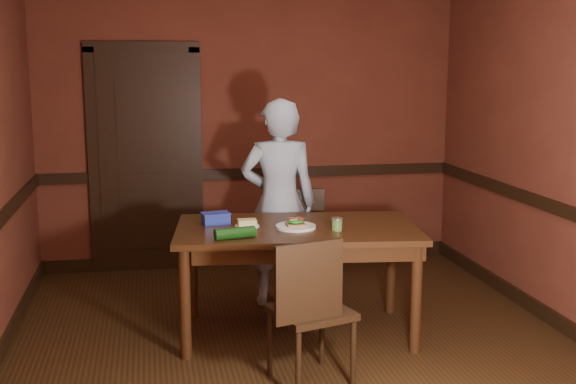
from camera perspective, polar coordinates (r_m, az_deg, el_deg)
name	(u,v)px	position (r m, az deg, el deg)	size (l,w,h in m)	color
floor	(298,350)	(5.12, 0.77, -12.34)	(4.00, 4.50, 0.01)	black
wall_back	(250,127)	(6.97, -2.99, 5.17)	(4.00, 0.02, 2.70)	#5E2A1C
wall_front	(426,237)	(2.64, 10.86, -3.48)	(4.00, 0.02, 2.70)	#5E2A1C
wall_right	(573,150)	(5.53, 21.56, 3.13)	(0.02, 4.50, 2.70)	#5E2A1C
dado_back	(251,173)	(7.01, -2.94, 1.49)	(4.00, 0.03, 0.10)	black
dado_right	(566,212)	(5.59, 21.13, -1.45)	(0.03, 4.50, 0.10)	black
baseboard_back	(252,257)	(7.19, -2.88, -5.14)	(4.00, 0.03, 0.12)	black
baseboard_right	(559,322)	(5.81, 20.59, -9.59)	(0.03, 4.50, 0.12)	black
door	(146,156)	(6.90, -11.20, 2.77)	(1.05, 0.07, 2.20)	black
dining_table	(297,281)	(5.27, 0.71, -7.01)	(1.72, 0.97, 0.81)	#341C0D
chair_far	(306,250)	(5.84, 1.45, -4.60)	(0.44, 0.44, 0.94)	black
chair_near	(311,309)	(4.49, 1.82, -9.21)	(0.44, 0.44, 0.94)	black
person	(279,203)	(5.84, -0.73, -0.86)	(0.61, 0.40, 1.68)	#A7C0D7
sandwich_plate	(296,225)	(5.11, 0.61, -2.64)	(0.29, 0.29, 0.07)	white
sauce_jar	(337,224)	(5.05, 3.89, -2.54)	(0.08, 0.08, 0.09)	#548636
cheese_saucer	(247,224)	(5.16, -3.25, -2.53)	(0.17, 0.17, 0.05)	white
food_tub	(216,218)	(5.26, -5.74, -2.08)	(0.22, 0.17, 0.08)	#283DBF
wrapped_veg	(235,233)	(4.81, -4.21, -3.26)	(0.08, 0.08, 0.28)	#113A0E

